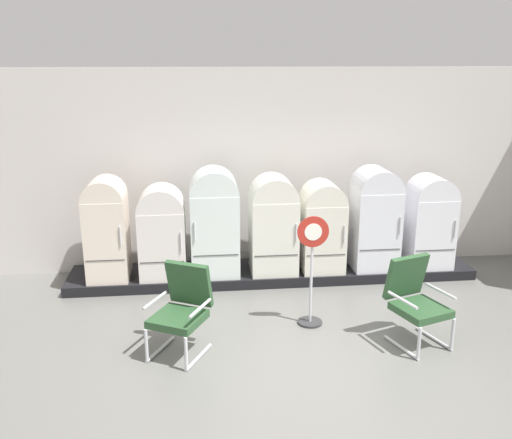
% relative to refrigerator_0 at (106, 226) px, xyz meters
% --- Properties ---
extents(ground, '(12.00, 10.00, 0.05)m').
position_rel_refrigerator_0_xyz_m(ground, '(2.49, -2.93, -0.99)').
color(ground, slate).
extents(back_wall, '(11.76, 0.12, 3.21)m').
position_rel_refrigerator_0_xyz_m(back_wall, '(2.49, 0.73, 0.65)').
color(back_wall, silver).
rests_on(back_wall, ground).
extents(display_plinth, '(6.29, 0.95, 0.15)m').
position_rel_refrigerator_0_xyz_m(display_plinth, '(2.49, 0.10, -0.89)').
color(display_plinth, black).
rests_on(display_plinth, ground).
extents(refrigerator_0, '(0.60, 0.70, 1.53)m').
position_rel_refrigerator_0_xyz_m(refrigerator_0, '(0.00, 0.00, 0.00)').
color(refrigerator_0, silver).
rests_on(refrigerator_0, display_plinth).
extents(refrigerator_1, '(0.69, 0.69, 1.38)m').
position_rel_refrigerator_0_xyz_m(refrigerator_1, '(0.81, -0.01, -0.09)').
color(refrigerator_1, silver).
rests_on(refrigerator_1, display_plinth).
extents(refrigerator_2, '(0.72, 0.70, 1.63)m').
position_rel_refrigerator_0_xyz_m(refrigerator_2, '(1.59, -0.00, 0.05)').
color(refrigerator_2, white).
rests_on(refrigerator_2, display_plinth).
extents(refrigerator_3, '(0.70, 0.70, 1.50)m').
position_rel_refrigerator_0_xyz_m(refrigerator_3, '(2.48, -0.00, -0.02)').
color(refrigerator_3, silver).
rests_on(refrigerator_3, display_plinth).
extents(refrigerator_4, '(0.64, 0.67, 1.40)m').
position_rel_refrigerator_0_xyz_m(refrigerator_4, '(3.24, -0.02, -0.07)').
color(refrigerator_4, silver).
rests_on(refrigerator_4, display_plinth).
extents(refrigerator_5, '(0.68, 0.71, 1.59)m').
position_rel_refrigerator_0_xyz_m(refrigerator_5, '(4.07, 0.00, 0.03)').
color(refrigerator_5, white).
rests_on(refrigerator_5, display_plinth).
extents(refrigerator_6, '(0.67, 0.65, 1.45)m').
position_rel_refrigerator_0_xyz_m(refrigerator_6, '(4.95, -0.03, -0.05)').
color(refrigerator_6, white).
rests_on(refrigerator_6, display_plinth).
extents(armchair_left, '(0.81, 0.87, 1.06)m').
position_rel_refrigerator_0_xyz_m(armchair_left, '(1.13, -2.06, -0.39)').
color(armchair_left, silver).
rests_on(armchair_left, ground).
extents(armchair_right, '(0.76, 0.84, 1.06)m').
position_rel_refrigerator_0_xyz_m(armchair_right, '(3.91, -2.13, -0.39)').
color(armchair_right, silver).
rests_on(armchair_right, ground).
extents(sign_stand, '(0.40, 0.32, 1.47)m').
position_rel_refrigerator_0_xyz_m(sign_stand, '(2.76, -1.55, -0.30)').
color(sign_stand, '#2D2D30').
rests_on(sign_stand, ground).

